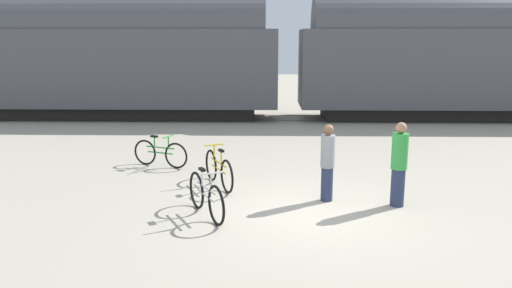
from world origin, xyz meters
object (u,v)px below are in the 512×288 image
at_px(bicycle_yellow, 219,170).
at_px(bicycle_green, 160,153).
at_px(person_in_green, 399,164).
at_px(bicycle_silver, 206,196).
at_px(person_in_grey, 328,162).
at_px(freight_train, 289,55).

relative_size(bicycle_yellow, bicycle_green, 1.09).
bearing_deg(person_in_green, bicycle_silver, -78.45).
height_order(bicycle_silver, person_in_grey, person_in_grey).
distance_m(freight_train, person_in_green, 11.79).
distance_m(bicycle_silver, person_in_grey, 2.64).
xyz_separation_m(bicycle_yellow, bicycle_green, (-1.72, 1.79, -0.03)).
bearing_deg(bicycle_yellow, bicycle_silver, -91.32).
bearing_deg(bicycle_silver, bicycle_yellow, 88.68).
relative_size(bicycle_silver, person_in_green, 0.93).
xyz_separation_m(bicycle_yellow, person_in_green, (3.74, -1.27, 0.47)).
bearing_deg(bicycle_silver, person_in_green, 10.64).
height_order(bicycle_green, bicycle_silver, bicycle_silver).
height_order(bicycle_green, person_in_grey, person_in_grey).
xyz_separation_m(bicycle_green, bicycle_silver, (1.68, -3.77, 0.03)).
bearing_deg(person_in_grey, freight_train, 78.52).
bearing_deg(bicycle_silver, freight_train, 80.59).
relative_size(bicycle_yellow, person_in_grey, 1.05).
distance_m(bicycle_yellow, bicycle_silver, 1.98).
height_order(bicycle_yellow, person_in_green, person_in_green).
bearing_deg(freight_train, person_in_grey, -88.11).
relative_size(person_in_green, person_in_grey, 1.06).
bearing_deg(person_in_grey, bicycle_yellow, 144.39).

